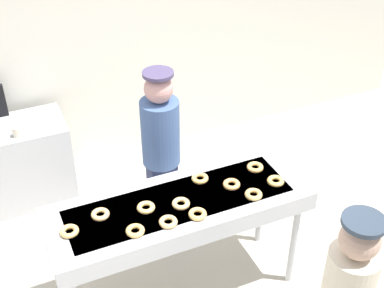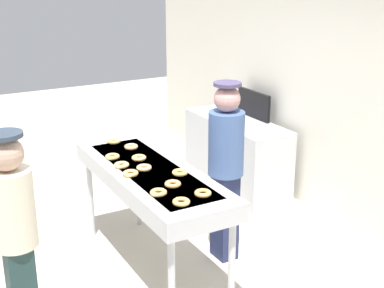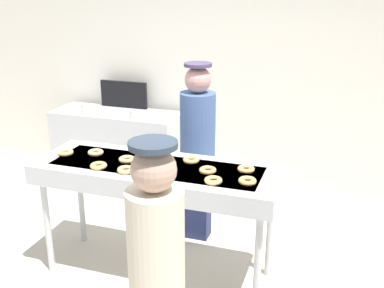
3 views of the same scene
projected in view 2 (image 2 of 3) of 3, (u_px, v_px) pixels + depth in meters
The scene contains 21 objects.
ground_plane at pixel (153, 269), 5.01m from camera, with size 16.00×16.00×0.00m, color beige.
back_wall at pixel (344, 94), 5.60m from camera, with size 8.00×0.12×2.84m, color silver.
fryer_conveyor at pixel (151, 178), 4.71m from camera, with size 2.01×0.70×1.00m.
glazed_donut_0 at pixel (173, 184), 4.32m from camera, with size 0.13×0.13×0.04m, color #EDA95E.
glazed_donut_1 at pixel (139, 158), 4.90m from camera, with size 0.13×0.13×0.04m, color #E7B86A.
glazed_donut_2 at pixel (122, 165), 4.73m from camera, with size 0.13×0.13×0.04m, color #E1B56C.
glazed_donut_3 at pixel (181, 202), 3.99m from camera, with size 0.13×0.13×0.04m, color #EDB85E.
glazed_donut_4 at pixel (114, 141), 5.36m from camera, with size 0.13×0.13×0.04m, color #E4B466.
glazed_donut_5 at pixel (203, 193), 4.14m from camera, with size 0.13×0.13×0.04m, color #E7AE5C.
glazed_donut_6 at pixel (180, 173), 4.55m from camera, with size 0.13×0.13×0.04m, color #E8B95E.
glazed_donut_7 at pixel (158, 193), 4.16m from camera, with size 0.13×0.13×0.04m, color #E2AE5F.
glazed_donut_8 at pixel (131, 147), 5.20m from camera, with size 0.13×0.13×0.04m, color #E1B16E.
glazed_donut_9 at pixel (131, 173), 4.54m from camera, with size 0.13×0.13×0.04m, color #EFB05F.
glazed_donut_10 at pixel (144, 168), 4.66m from camera, with size 0.13×0.13×0.04m, color #E9B76F.
glazed_donut_11 at pixel (112, 157), 4.93m from camera, with size 0.13×0.13×0.04m, color #DCAB5D.
worker_baker at pixel (226, 161), 4.92m from camera, with size 0.33×0.33×1.73m.
customer_waiting at pixel (16, 236), 3.67m from camera, with size 0.30×0.30×1.68m.
prep_counter at pixel (236, 153), 6.78m from camera, with size 1.60×0.59×0.87m, color #B7BABF.
paper_cup_0 at pixel (213, 111), 6.84m from camera, with size 0.09×0.09×0.10m, color beige.
paper_cup_1 at pixel (240, 125), 6.26m from camera, with size 0.09×0.09×0.10m, color beige.
menu_display at pixel (254, 104), 6.70m from camera, with size 0.63×0.04×0.34m, color black.
Camera 2 is at (3.98, -1.83, 2.71)m, focal length 49.99 mm.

